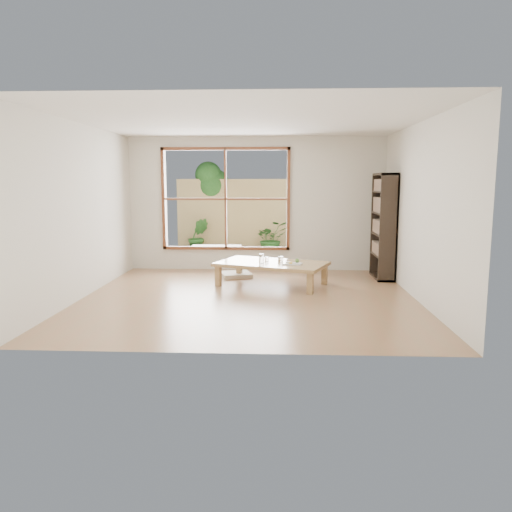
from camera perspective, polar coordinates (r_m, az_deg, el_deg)
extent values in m
plane|color=#936F49|center=(7.59, -0.85, -4.75)|extent=(5.00, 5.00, 0.00)
cube|color=#A68450|center=(8.42, 1.82, -0.91)|extent=(2.03, 1.57, 0.06)
cube|color=#A68450|center=(8.41, -4.33, -2.29)|extent=(0.12, 0.12, 0.34)
cube|color=#A68450|center=(9.14, -1.93, -1.40)|extent=(0.12, 0.12, 0.34)
cube|color=#A68450|center=(7.81, 6.21, -3.15)|extent=(0.12, 0.12, 0.34)
cube|color=#A68450|center=(8.59, 7.83, -2.12)|extent=(0.12, 0.12, 0.34)
cube|color=beige|center=(9.22, -2.31, -2.14)|extent=(0.66, 0.66, 0.08)
cube|color=black|center=(9.26, 14.37, 3.31)|extent=(0.30, 0.85, 1.89)
cylinder|color=silver|center=(8.31, 0.64, -0.29)|extent=(0.09, 0.09, 0.16)
cylinder|color=silver|center=(8.44, 2.90, -0.37)|extent=(0.07, 0.07, 0.10)
cylinder|color=silver|center=(8.44, 2.75, -0.39)|extent=(0.07, 0.07, 0.09)
cylinder|color=silver|center=(8.47, 1.24, -0.38)|extent=(0.06, 0.06, 0.08)
cube|color=white|center=(8.22, 4.21, -0.89)|extent=(0.33, 0.27, 0.02)
sphere|color=#517930|center=(8.26, 4.72, -0.53)|extent=(0.07, 0.07, 0.07)
cube|color=gold|center=(8.18, 4.00, -0.78)|extent=(0.06, 0.05, 0.03)
cube|color=beige|center=(8.25, 3.70, -0.71)|extent=(0.07, 0.06, 0.02)
cylinder|color=silver|center=(8.16, 4.45, -0.85)|extent=(0.17, 0.05, 0.01)
cube|color=#322B24|center=(11.12, -2.79, -0.51)|extent=(2.80, 2.00, 0.05)
cube|color=black|center=(10.89, -4.51, 1.10)|extent=(1.08, 0.34, 0.04)
cube|color=black|center=(10.86, -7.16, 0.14)|extent=(0.06, 0.06, 0.29)
cube|color=black|center=(11.09, -6.99, 0.31)|extent=(0.06, 0.06, 0.29)
cube|color=black|center=(10.76, -1.94, 0.12)|extent=(0.06, 0.06, 0.29)
cube|color=black|center=(10.99, -1.88, 0.30)|extent=(0.06, 0.06, 0.29)
cube|color=tan|center=(12.01, -2.37, 4.48)|extent=(2.80, 0.06, 1.80)
imported|color=#2B5921|center=(11.61, 1.76, 2.03)|extent=(0.92, 0.86, 0.81)
imported|color=#2B5921|center=(11.84, -6.62, 2.22)|extent=(0.55, 0.48, 0.86)
cylinder|color=#4C3D2D|center=(12.39, -5.47, 4.11)|extent=(0.14, 0.14, 1.60)
sphere|color=#2B5921|center=(12.34, -4.97, 8.05)|extent=(0.84, 0.84, 0.84)
sphere|color=#2B5921|center=(12.46, -6.15, 7.12)|extent=(0.70, 0.70, 0.70)
sphere|color=#2B5921|center=(12.25, -5.47, 9.21)|extent=(0.64, 0.64, 0.64)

